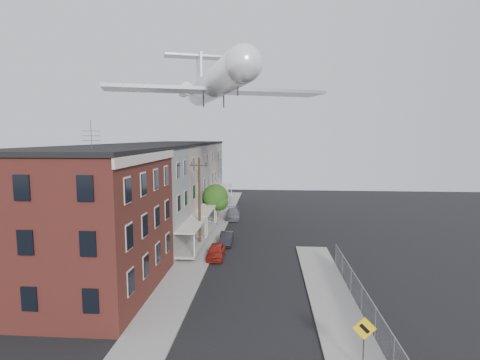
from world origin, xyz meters
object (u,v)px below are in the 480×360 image
object	(u,v)px
car_near	(216,251)
car_far	(233,214)
warning_sign	(364,336)
utility_pole	(199,202)
car_mid	(226,238)
street_tree	(216,198)
airplane	(214,84)

from	to	relation	value
car_near	car_far	xyz separation A→B (m)	(0.00, 16.56, 0.02)
warning_sign	car_far	bearing A→B (deg)	105.69
utility_pole	car_mid	bearing A→B (deg)	34.12
car_near	car_mid	distance (m)	4.52
street_tree	car_near	world-z (taller)	street_tree
car_mid	car_far	size ratio (longest dim) A/B	0.81
utility_pole	car_far	size ratio (longest dim) A/B	1.95
street_tree	car_far	xyz separation A→B (m)	(1.67, 3.81, -2.78)
warning_sign	airplane	world-z (taller)	airplane
airplane	car_far	bearing A→B (deg)	76.07
warning_sign	street_tree	size ratio (longest dim) A/B	0.54
car_near	airplane	xyz separation A→B (m)	(-1.52, 10.42, 16.47)
utility_pole	airplane	world-z (taller)	airplane
airplane	car_near	bearing A→B (deg)	-81.69
warning_sign	car_near	distance (m)	18.67
utility_pole	car_mid	size ratio (longest dim) A/B	2.41
warning_sign	utility_pole	size ratio (longest dim) A/B	0.31
warning_sign	car_far	size ratio (longest dim) A/B	0.61
car_near	warning_sign	bearing A→B (deg)	-61.72
street_tree	car_near	size ratio (longest dim) A/B	1.37
utility_pole	car_far	bearing A→B (deg)	81.71
car_near	car_mid	bearing A→B (deg)	82.70
warning_sign	car_near	size ratio (longest dim) A/B	0.74
car_mid	car_far	world-z (taller)	car_far
street_tree	car_far	bearing A→B (deg)	66.28
car_far	utility_pole	bearing A→B (deg)	-101.82
warning_sign	street_tree	world-z (taller)	street_tree
car_mid	airplane	bearing A→B (deg)	108.10
car_mid	car_far	distance (m)	12.07
warning_sign	car_near	bearing A→B (deg)	119.59
street_tree	car_mid	distance (m)	8.98
warning_sign	car_far	distance (m)	34.05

